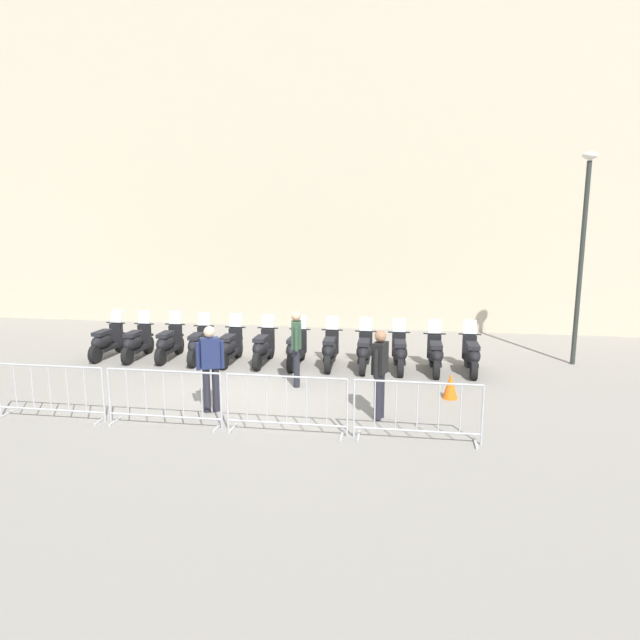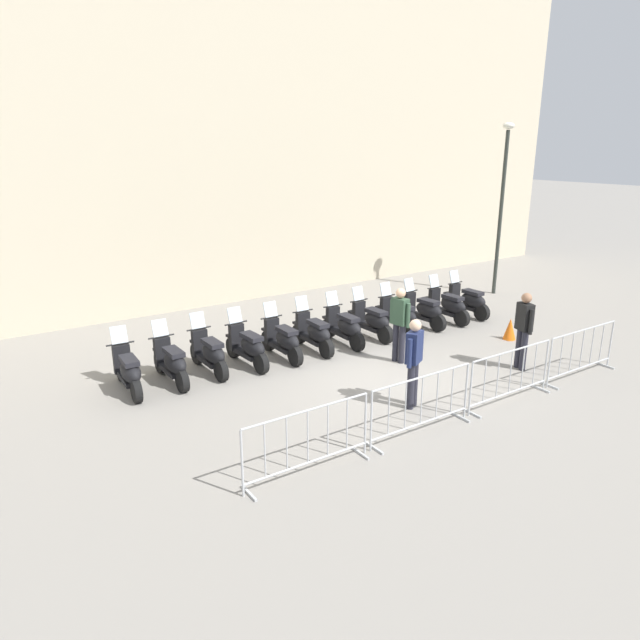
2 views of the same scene
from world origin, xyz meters
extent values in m
plane|color=gray|center=(0.00, 0.00, 0.00)|extent=(120.00, 120.00, 0.00)
cube|color=beige|center=(0.39, 8.54, 7.87)|extent=(28.08, 3.68, 15.75)
cylinder|color=black|center=(-4.64, 3.21, 0.24)|extent=(0.18, 0.49, 0.48)
cylinder|color=black|center=(-4.76, 1.97, 0.24)|extent=(0.18, 0.49, 0.48)
cube|color=black|center=(-4.70, 2.59, 0.28)|extent=(0.36, 0.89, 0.10)
ellipsoid|color=black|center=(-4.72, 2.31, 0.52)|extent=(0.44, 0.87, 0.40)
cube|color=black|center=(-4.72, 2.34, 0.74)|extent=(0.33, 0.62, 0.10)
cube|color=black|center=(-4.66, 3.02, 0.55)|extent=(0.35, 0.17, 0.60)
cylinder|color=black|center=(-4.66, 3.02, 0.88)|extent=(0.56, 0.09, 0.04)
cube|color=silver|center=(-4.65, 3.07, 1.06)|extent=(0.33, 0.17, 0.35)
cube|color=black|center=(-4.64, 3.21, 0.51)|extent=(0.23, 0.34, 0.06)
cylinder|color=black|center=(-3.81, 3.15, 0.24)|extent=(0.16, 0.48, 0.48)
cylinder|color=black|center=(-3.85, 1.91, 0.24)|extent=(0.16, 0.48, 0.48)
cube|color=black|center=(-3.83, 2.53, 0.28)|extent=(0.31, 0.88, 0.10)
ellipsoid|color=black|center=(-3.83, 2.25, 0.52)|extent=(0.39, 0.85, 0.40)
cube|color=black|center=(-3.83, 2.28, 0.74)|extent=(0.30, 0.61, 0.10)
cube|color=black|center=(-3.81, 2.96, 0.55)|extent=(0.34, 0.15, 0.60)
cylinder|color=black|center=(-3.81, 2.96, 0.88)|extent=(0.56, 0.05, 0.04)
cube|color=silver|center=(-3.81, 3.01, 1.06)|extent=(0.32, 0.15, 0.35)
cube|color=black|center=(-3.81, 3.15, 0.51)|extent=(0.21, 0.33, 0.06)
cylinder|color=black|center=(-2.93, 3.18, 0.24)|extent=(0.15, 0.48, 0.48)
cylinder|color=black|center=(-2.97, 1.94, 0.24)|extent=(0.15, 0.48, 0.48)
cube|color=black|center=(-2.95, 2.56, 0.28)|extent=(0.30, 0.88, 0.10)
ellipsoid|color=black|center=(-2.96, 2.28, 0.52)|extent=(0.38, 0.85, 0.40)
cube|color=black|center=(-2.96, 2.31, 0.74)|extent=(0.30, 0.61, 0.10)
cube|color=black|center=(-2.94, 2.99, 0.55)|extent=(0.34, 0.15, 0.60)
cylinder|color=black|center=(-2.94, 2.99, 0.88)|extent=(0.56, 0.05, 0.04)
cube|color=silver|center=(-2.94, 3.04, 1.06)|extent=(0.32, 0.15, 0.35)
cube|color=black|center=(-2.93, 3.18, 0.51)|extent=(0.21, 0.33, 0.06)
cylinder|color=black|center=(-2.08, 3.06, 0.24)|extent=(0.14, 0.48, 0.48)
cylinder|color=black|center=(-2.07, 1.82, 0.24)|extent=(0.14, 0.48, 0.48)
cube|color=black|center=(-2.08, 2.44, 0.28)|extent=(0.29, 0.87, 0.10)
ellipsoid|color=black|center=(-2.08, 2.16, 0.52)|extent=(0.37, 0.84, 0.40)
cube|color=black|center=(-2.08, 2.19, 0.74)|extent=(0.29, 0.60, 0.10)
cube|color=black|center=(-2.08, 2.87, 0.55)|extent=(0.34, 0.14, 0.60)
cylinder|color=black|center=(-2.08, 2.87, 0.88)|extent=(0.56, 0.04, 0.04)
cube|color=silver|center=(-2.08, 2.92, 1.06)|extent=(0.32, 0.14, 0.35)
cube|color=black|center=(-2.08, 3.06, 0.51)|extent=(0.20, 0.32, 0.06)
cylinder|color=black|center=(-1.18, 2.97, 0.24)|extent=(0.16, 0.49, 0.48)
cylinder|color=black|center=(-1.23, 1.74, 0.24)|extent=(0.16, 0.49, 0.48)
cube|color=black|center=(-1.21, 2.35, 0.28)|extent=(0.32, 0.88, 0.10)
ellipsoid|color=black|center=(-1.22, 2.08, 0.52)|extent=(0.40, 0.85, 0.40)
cube|color=black|center=(-1.22, 2.11, 0.74)|extent=(0.31, 0.61, 0.10)
cube|color=black|center=(-1.19, 2.79, 0.55)|extent=(0.35, 0.15, 0.60)
cylinder|color=black|center=(-1.19, 2.79, 0.88)|extent=(0.56, 0.06, 0.04)
cube|color=silver|center=(-1.19, 2.84, 1.06)|extent=(0.33, 0.15, 0.35)
cube|color=black|center=(-1.18, 2.97, 0.51)|extent=(0.21, 0.33, 0.06)
cylinder|color=black|center=(-0.29, 2.96, 0.24)|extent=(0.17, 0.49, 0.48)
cylinder|color=black|center=(-0.37, 1.73, 0.24)|extent=(0.17, 0.49, 0.48)
cube|color=black|center=(-0.33, 2.34, 0.28)|extent=(0.33, 0.88, 0.10)
ellipsoid|color=black|center=(-0.35, 2.07, 0.52)|extent=(0.41, 0.86, 0.40)
cube|color=black|center=(-0.35, 2.10, 0.74)|extent=(0.32, 0.62, 0.10)
cube|color=black|center=(-0.30, 2.78, 0.55)|extent=(0.35, 0.16, 0.60)
cylinder|color=black|center=(-0.30, 2.78, 0.88)|extent=(0.56, 0.07, 0.04)
cube|color=silver|center=(-0.30, 2.83, 1.06)|extent=(0.33, 0.16, 0.35)
cube|color=black|center=(-0.29, 2.96, 0.51)|extent=(0.22, 0.33, 0.06)
cylinder|color=black|center=(0.58, 2.90, 0.24)|extent=(0.17, 0.49, 0.48)
cylinder|color=black|center=(0.50, 1.66, 0.24)|extent=(0.17, 0.49, 0.48)
cube|color=black|center=(0.54, 2.28, 0.28)|extent=(0.34, 0.88, 0.10)
ellipsoid|color=black|center=(0.52, 2.00, 0.52)|extent=(0.42, 0.86, 0.40)
cube|color=black|center=(0.53, 2.03, 0.74)|extent=(0.32, 0.62, 0.10)
cube|color=black|center=(0.57, 2.71, 0.55)|extent=(0.35, 0.16, 0.60)
cylinder|color=black|center=(0.57, 2.71, 0.88)|extent=(0.56, 0.07, 0.04)
cube|color=silver|center=(0.57, 2.76, 1.06)|extent=(0.33, 0.16, 0.35)
cube|color=black|center=(0.58, 2.90, 0.51)|extent=(0.22, 0.33, 0.06)
cylinder|color=black|center=(1.43, 2.90, 0.24)|extent=(0.15, 0.48, 0.48)
cylinder|color=black|center=(1.41, 1.66, 0.24)|extent=(0.15, 0.48, 0.48)
cube|color=black|center=(1.42, 2.28, 0.28)|extent=(0.29, 0.87, 0.10)
ellipsoid|color=black|center=(1.41, 2.00, 0.52)|extent=(0.37, 0.84, 0.40)
cube|color=black|center=(1.42, 2.03, 0.74)|extent=(0.29, 0.60, 0.10)
cube|color=black|center=(1.42, 2.71, 0.55)|extent=(0.34, 0.14, 0.60)
cylinder|color=black|center=(1.42, 2.71, 0.88)|extent=(0.56, 0.04, 0.04)
cube|color=silver|center=(1.42, 2.76, 1.06)|extent=(0.32, 0.14, 0.35)
cube|color=black|center=(1.43, 2.90, 0.51)|extent=(0.20, 0.32, 0.06)
cylinder|color=black|center=(2.31, 2.81, 0.24)|extent=(0.16, 0.48, 0.48)
cylinder|color=black|center=(2.27, 1.57, 0.24)|extent=(0.16, 0.48, 0.48)
cube|color=black|center=(2.29, 2.19, 0.28)|extent=(0.31, 0.88, 0.10)
ellipsoid|color=black|center=(2.28, 1.92, 0.52)|extent=(0.39, 0.85, 0.40)
cube|color=black|center=(2.28, 1.95, 0.74)|extent=(0.30, 0.61, 0.10)
cube|color=black|center=(2.31, 2.63, 0.55)|extent=(0.34, 0.15, 0.60)
cylinder|color=black|center=(2.31, 2.63, 0.88)|extent=(0.56, 0.06, 0.04)
cube|color=silver|center=(2.31, 2.68, 1.06)|extent=(0.32, 0.15, 0.35)
cube|color=black|center=(2.31, 2.81, 0.51)|extent=(0.21, 0.33, 0.06)
cylinder|color=black|center=(3.15, 2.79, 0.24)|extent=(0.15, 0.48, 0.48)
cylinder|color=black|center=(3.18, 1.55, 0.24)|extent=(0.15, 0.48, 0.48)
cube|color=black|center=(3.17, 2.17, 0.28)|extent=(0.30, 0.87, 0.10)
ellipsoid|color=black|center=(3.17, 1.89, 0.52)|extent=(0.38, 0.85, 0.40)
cube|color=black|center=(3.17, 1.92, 0.74)|extent=(0.29, 0.61, 0.10)
cube|color=black|center=(3.16, 2.60, 0.55)|extent=(0.34, 0.15, 0.60)
cylinder|color=black|center=(3.16, 2.60, 0.88)|extent=(0.56, 0.05, 0.04)
cube|color=silver|center=(3.16, 2.65, 1.06)|extent=(0.32, 0.15, 0.35)
cube|color=black|center=(3.15, 2.79, 0.51)|extent=(0.21, 0.32, 0.06)
cylinder|color=black|center=(4.05, 2.71, 0.24)|extent=(0.15, 0.48, 0.48)
cylinder|color=black|center=(4.02, 1.47, 0.24)|extent=(0.15, 0.48, 0.48)
cube|color=black|center=(4.04, 2.09, 0.28)|extent=(0.30, 0.87, 0.10)
ellipsoid|color=black|center=(4.03, 1.81, 0.52)|extent=(0.38, 0.85, 0.40)
cube|color=black|center=(4.03, 1.84, 0.74)|extent=(0.29, 0.61, 0.10)
cube|color=black|center=(4.05, 2.52, 0.55)|extent=(0.34, 0.15, 0.60)
cylinder|color=black|center=(4.05, 2.52, 0.88)|extent=(0.56, 0.05, 0.04)
cube|color=silver|center=(4.05, 2.57, 1.06)|extent=(0.32, 0.15, 0.35)
cube|color=black|center=(4.05, 2.71, 0.51)|extent=(0.21, 0.32, 0.06)
cylinder|color=black|center=(4.93, 2.74, 0.24)|extent=(0.16, 0.48, 0.48)
cylinder|color=black|center=(4.89, 1.50, 0.24)|extent=(0.16, 0.48, 0.48)
cube|color=black|center=(4.91, 2.12, 0.28)|extent=(0.31, 0.88, 0.10)
ellipsoid|color=black|center=(4.91, 1.84, 0.52)|extent=(0.39, 0.85, 0.40)
cube|color=black|center=(4.91, 1.87, 0.74)|extent=(0.30, 0.61, 0.10)
cube|color=black|center=(4.93, 2.55, 0.55)|extent=(0.34, 0.15, 0.60)
cylinder|color=black|center=(4.93, 2.55, 0.88)|extent=(0.56, 0.05, 0.04)
cube|color=silver|center=(4.93, 2.60, 1.06)|extent=(0.32, 0.15, 0.35)
cube|color=black|center=(4.93, 2.74, 0.51)|extent=(0.21, 0.33, 0.06)
cube|color=#B2B5B7|center=(-4.54, -1.99, 0.02)|extent=(0.06, 0.44, 0.04)
cube|color=#B2B5B7|center=(-2.54, -2.08, 0.02)|extent=(0.06, 0.44, 0.04)
cylinder|color=#B2B5B7|center=(-2.45, -2.08, 0.53)|extent=(0.04, 0.04, 1.05)
cylinder|color=#B2B5B7|center=(-3.54, -2.03, 1.05)|extent=(2.18, 0.14, 0.04)
cylinder|color=#B2B5B7|center=(-3.54, -2.03, 0.18)|extent=(2.18, 0.14, 0.04)
cylinder|color=#B2B5B7|center=(-4.26, -2.00, 0.61)|extent=(0.02, 0.02, 0.87)
cylinder|color=#B2B5B7|center=(-3.90, -2.02, 0.61)|extent=(0.02, 0.02, 0.87)
cylinder|color=#B2B5B7|center=(-3.54, -2.03, 0.61)|extent=(0.02, 0.02, 0.87)
cylinder|color=#B2B5B7|center=(-3.18, -2.05, 0.61)|extent=(0.02, 0.02, 0.87)
cylinder|color=#B2B5B7|center=(-2.82, -2.07, 0.61)|extent=(0.02, 0.02, 0.87)
cube|color=#B2B5B7|center=(-2.25, -2.09, 0.02)|extent=(0.06, 0.44, 0.04)
cube|color=#B2B5B7|center=(-0.25, -2.19, 0.02)|extent=(0.06, 0.44, 0.04)
cylinder|color=#B2B5B7|center=(-2.33, -2.09, 0.53)|extent=(0.04, 0.04, 1.05)
cylinder|color=#B2B5B7|center=(-0.16, -2.19, 0.53)|extent=(0.04, 0.04, 1.05)
cylinder|color=#B2B5B7|center=(-1.25, -2.14, 1.05)|extent=(2.18, 0.14, 0.04)
cylinder|color=#B2B5B7|center=(-1.25, -2.14, 0.18)|extent=(2.18, 0.14, 0.04)
cylinder|color=#B2B5B7|center=(-1.97, -2.11, 0.61)|extent=(0.02, 0.02, 0.87)
cylinder|color=#B2B5B7|center=(-1.61, -2.12, 0.61)|extent=(0.02, 0.02, 0.87)
cylinder|color=#B2B5B7|center=(-1.25, -2.14, 0.61)|extent=(0.02, 0.02, 0.87)
cylinder|color=#B2B5B7|center=(-0.88, -2.16, 0.61)|extent=(0.02, 0.02, 0.87)
cylinder|color=#B2B5B7|center=(-0.52, -2.17, 0.61)|extent=(0.02, 0.02, 0.87)
cube|color=#B2B5B7|center=(0.05, -2.20, 0.02)|extent=(0.06, 0.44, 0.04)
cube|color=#B2B5B7|center=(2.05, -2.29, 0.02)|extent=(0.06, 0.44, 0.04)
cylinder|color=#B2B5B7|center=(-0.04, -2.20, 0.53)|extent=(0.04, 0.04, 1.05)
cylinder|color=#B2B5B7|center=(2.13, -2.29, 0.53)|extent=(0.04, 0.04, 1.05)
cylinder|color=#B2B5B7|center=(1.05, -2.24, 1.05)|extent=(2.18, 0.14, 0.04)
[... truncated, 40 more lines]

